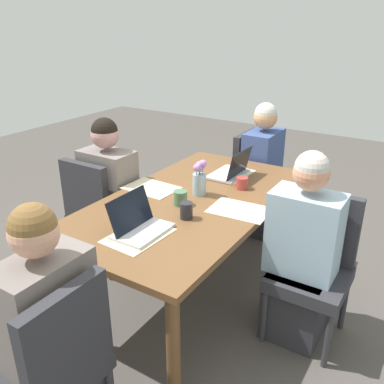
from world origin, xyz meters
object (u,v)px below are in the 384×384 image
Objects in this scene: chair_far_left_near at (314,261)px; laptop_head_left_right_near at (232,171)px; person_head_left_right_near at (261,178)px; flower_vase at (199,178)px; laptop_head_right_left_mid at (139,225)px; dining_table at (192,210)px; chair_head_left_right_near at (256,177)px; coffee_mug_near_left at (186,210)px; person_far_left_near at (301,260)px; person_head_right_left_mid at (52,342)px; chair_head_right_left_mid at (54,362)px; chair_near_left_far at (98,209)px; person_near_left_far at (111,204)px; coffee_mug_near_right at (242,183)px; coffee_mug_centre_left at (180,198)px.

laptop_head_left_right_near is (-0.42, -0.78, 0.29)m from chair_far_left_near.
person_head_left_right_near is 1.12m from flower_vase.
person_head_left_right_near is at bearing 179.52° from laptop_head_right_left_mid.
person_head_left_right_near reaches higher than dining_table.
chair_head_left_right_near reaches higher than coffee_mug_near_left.
person_far_left_near is at bearing 33.20° from person_head_left_right_near.
person_head_right_left_mid reaches higher than dining_table.
person_head_left_right_near reaches higher than chair_far_left_near.
person_far_left_near is 1.33× the size of chair_head_right_left_mid.
person_near_left_far is at bearing 141.24° from chair_near_left_far.
chair_head_right_left_mid reaches higher than dining_table.
coffee_mug_near_right is at bearing 13.15° from person_head_left_right_near.
person_far_left_near is (-0.02, 0.75, -0.14)m from dining_table.
chair_head_left_right_near is at bearing -163.16° from coffee_mug_near_right.
chair_head_right_left_mid is 9.64× the size of coffee_mug_centre_left.
chair_near_left_far is at bearing -68.55° from coffee_mug_near_right.
coffee_mug_centre_left is (1.33, 0.05, 0.30)m from chair_head_left_right_near.
flower_vase is at bearing -179.68° from dining_table.
chair_head_right_left_mid is at bearing -2.98° from coffee_mug_near_right.
person_head_right_left_mid is 2.44m from chair_head_left_right_near.
chair_near_left_far is at bearing -85.82° from dining_table.
laptop_head_left_right_near reaches higher than chair_head_left_right_near.
chair_far_left_near and chair_head_right_left_mid have the same top height.
chair_far_left_near is 1.00× the size of chair_head_right_left_mid.
chair_head_right_left_mid reaches higher than coffee_mug_near_left.
person_head_right_left_mid is at bearing 2.52° from chair_head_left_right_near.
flower_vase reaches higher than chair_head_left_right_near.
chair_far_left_near is at bearing 95.43° from chair_near_left_far.
person_head_left_right_near is 4.83× the size of flower_vase.
person_head_right_left_mid and person_near_left_far have the same top height.
person_head_left_right_near reaches higher than laptop_head_left_right_near.
chair_head_right_left_mid is at bearing 51.24° from person_head_right_left_mid.
person_near_left_far is 12.80× the size of coffee_mug_centre_left.
flower_vase is (0.00, -0.81, 0.37)m from chair_far_left_near.
flower_vase reaches higher than coffee_mug_near_left.
coffee_mug_near_left is at bearing 4.64° from person_head_left_right_near.
person_head_right_left_mid is 1.44m from chair_near_left_far.
person_head_right_left_mid is 1.01m from coffee_mug_near_left.
dining_table is 0.76m from person_near_left_far.
chair_far_left_near is 2.81× the size of laptop_head_left_right_near.
person_near_left_far reaches higher than flower_vase.
coffee_mug_near_left is at bearing 6.78° from laptop_head_left_right_near.
person_head_right_left_mid is 1.14m from coffee_mug_centre_left.
coffee_mug_near_right is at bearing 108.72° from person_near_left_far.
dining_table is 2.04× the size of chair_head_left_right_near.
coffee_mug_centre_left reaches higher than coffee_mug_near_right.
person_near_left_far is at bearing -71.28° from coffee_mug_near_right.
person_head_right_left_mid is 0.74m from laptop_head_right_left_mid.
chair_head_right_left_mid is 1.43m from flower_vase.
chair_far_left_near is at bearing 90.27° from flower_vase.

